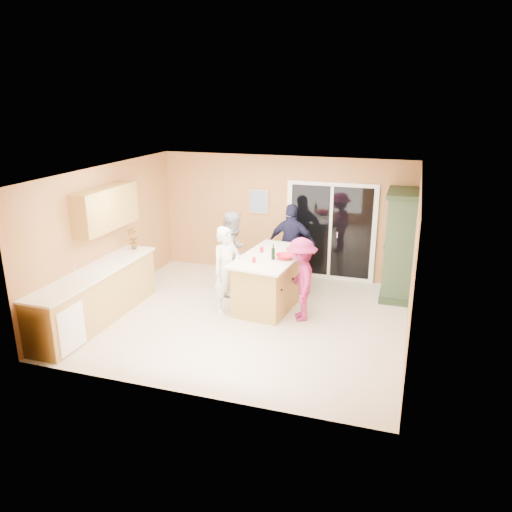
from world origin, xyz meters
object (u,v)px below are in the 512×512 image
(woman_grey, at_px, (234,252))
(woman_magenta, at_px, (301,279))
(woman_navy, at_px, (292,245))
(kitchen_island, at_px, (271,282))
(green_hutch, at_px, (400,246))
(woman_white, at_px, (227,270))

(woman_grey, distance_m, woman_magenta, 1.78)
(woman_navy, bearing_deg, kitchen_island, 82.51)
(woman_navy, distance_m, woman_magenta, 1.77)
(kitchen_island, xyz_separation_m, green_hutch, (2.24, 1.20, 0.56))
(woman_navy, bearing_deg, green_hutch, 175.70)
(green_hutch, relative_size, woman_magenta, 1.41)
(woman_white, bearing_deg, woman_magenta, -55.41)
(woman_grey, bearing_deg, green_hutch, -75.19)
(woman_white, xyz_separation_m, woman_grey, (-0.21, 0.96, 0.03))
(woman_magenta, bearing_deg, green_hutch, 116.56)
(woman_white, distance_m, woman_magenta, 1.35)
(kitchen_island, height_order, woman_navy, woman_navy)
(kitchen_island, relative_size, woman_grey, 1.19)
(woman_grey, height_order, woman_magenta, woman_grey)
(kitchen_island, distance_m, woman_grey, 1.05)
(woman_white, height_order, woman_grey, woman_grey)
(green_hutch, xyz_separation_m, woman_magenta, (-1.57, -1.63, -0.28))
(green_hutch, bearing_deg, woman_navy, 179.14)
(green_hutch, height_order, woman_white, green_hutch)
(kitchen_island, relative_size, woman_white, 1.23)
(kitchen_island, bearing_deg, woman_white, -135.98)
(green_hutch, relative_size, woman_white, 1.31)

